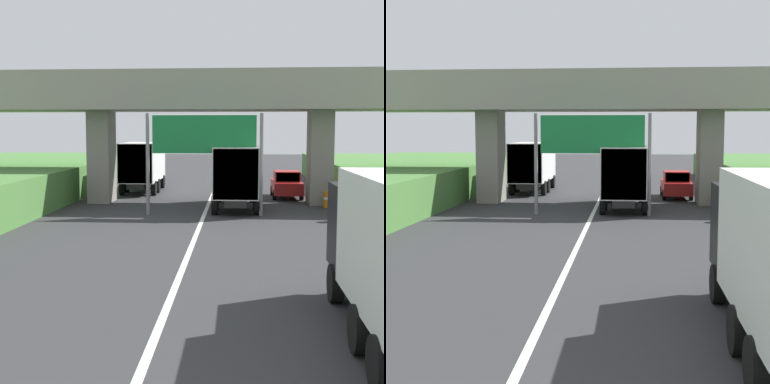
% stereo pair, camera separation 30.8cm
% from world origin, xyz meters
% --- Properties ---
extents(lane_centre_stripe, '(0.20, 85.94, 0.01)m').
position_xyz_m(lane_centre_stripe, '(0.00, 22.97, 0.00)').
color(lane_centre_stripe, white).
rests_on(lane_centre_stripe, ground).
extents(overpass_bridge, '(40.00, 4.80, 7.63)m').
position_xyz_m(overpass_bridge, '(0.00, 28.71, 5.74)').
color(overpass_bridge, gray).
rests_on(overpass_bridge, ground).
extents(overhead_highway_sign, '(5.88, 0.18, 5.13)m').
position_xyz_m(overhead_highway_sign, '(0.00, 23.49, 3.77)').
color(overhead_highway_sign, slate).
rests_on(overhead_highway_sign, ground).
extents(truck_white, '(2.44, 7.30, 3.44)m').
position_xyz_m(truck_white, '(-4.89, 34.60, 1.93)').
color(truck_white, black).
rests_on(truck_white, ground).
extents(truck_green, '(2.44, 7.30, 3.44)m').
position_xyz_m(truck_green, '(1.59, 26.15, 1.93)').
color(truck_green, black).
rests_on(truck_green, ground).
extents(car_red, '(1.86, 4.10, 1.72)m').
position_xyz_m(car_red, '(4.79, 31.60, 0.86)').
color(car_red, red).
rests_on(car_red, ground).
extents(construction_barrel_2, '(0.57, 0.57, 0.90)m').
position_xyz_m(construction_barrel_2, '(6.57, 17.16, 0.46)').
color(construction_barrel_2, orange).
rests_on(construction_barrel_2, ground).
extents(construction_barrel_3, '(0.57, 0.57, 0.90)m').
position_xyz_m(construction_barrel_3, '(6.49, 22.09, 0.46)').
color(construction_barrel_3, orange).
rests_on(construction_barrel_3, ground).
extents(construction_barrel_4, '(0.57, 0.57, 0.90)m').
position_xyz_m(construction_barrel_4, '(6.74, 27.01, 0.46)').
color(construction_barrel_4, orange).
rests_on(construction_barrel_4, ground).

